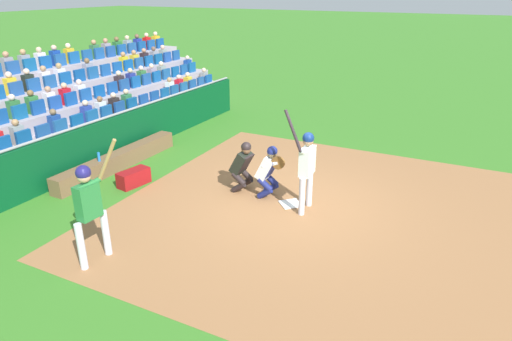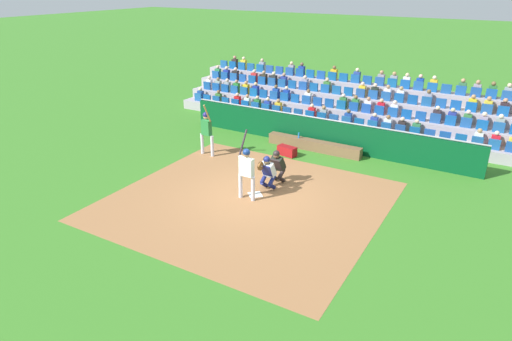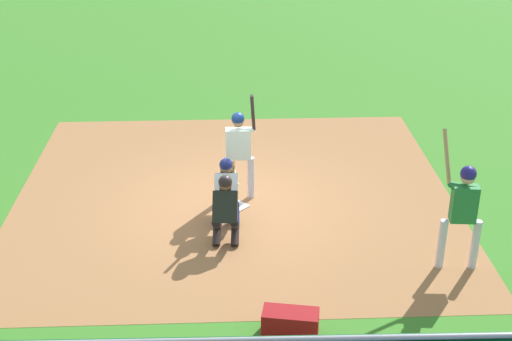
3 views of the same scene
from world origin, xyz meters
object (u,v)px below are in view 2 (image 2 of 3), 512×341
(water_bottle_on_bench, at_px, (299,135))
(batter_at_plate, at_px, (246,168))
(equipment_duffel_bag, at_px, (287,151))
(catcher_crouching, at_px, (267,170))
(dugout_bench, at_px, (314,145))
(on_deck_batter, at_px, (207,128))
(home_plate_marker, at_px, (255,195))
(home_plate_umpire, at_px, (278,165))

(water_bottle_on_bench, bearing_deg, batter_at_plate, 97.58)
(batter_at_plate, distance_m, equipment_duffel_bag, 4.37)
(catcher_crouching, relative_size, water_bottle_on_bench, 5.48)
(batter_at_plate, xyz_separation_m, dugout_bench, (0.01, -5.35, -0.89))
(on_deck_batter, bearing_deg, equipment_duffel_bag, -149.50)
(home_plate_marker, relative_size, home_plate_umpire, 0.35)
(home_plate_umpire, relative_size, equipment_duffel_bag, 1.59)
(on_deck_batter, bearing_deg, home_plate_marker, 149.13)
(batter_at_plate, xyz_separation_m, catcher_crouching, (-0.23, -0.98, -0.40))
(water_bottle_on_bench, bearing_deg, equipment_duffel_bag, 90.43)
(batter_at_plate, relative_size, dugout_bench, 0.54)
(water_bottle_on_bench, height_order, on_deck_batter, on_deck_batter)
(batter_at_plate, xyz_separation_m, water_bottle_on_bench, (0.71, -5.30, -0.55))
(home_plate_marker, relative_size, batter_at_plate, 0.19)
(home_plate_umpire, bearing_deg, on_deck_batter, -13.14)
(catcher_crouching, xyz_separation_m, on_deck_batter, (3.76, -1.57, 0.44))
(home_plate_marker, height_order, batter_at_plate, batter_at_plate)
(catcher_crouching, bearing_deg, water_bottle_on_bench, -77.85)
(equipment_duffel_bag, bearing_deg, on_deck_batter, 40.08)
(home_plate_marker, bearing_deg, water_bottle_on_bench, -80.65)
(home_plate_umpire, bearing_deg, equipment_duffel_bag, -69.74)
(home_plate_umpire, distance_m, water_bottle_on_bench, 3.76)
(dugout_bench, bearing_deg, on_deck_batter, 38.48)
(home_plate_marker, bearing_deg, dugout_bench, -88.65)
(on_deck_batter, bearing_deg, batter_at_plate, 144.17)
(dugout_bench, xyz_separation_m, water_bottle_on_bench, (0.69, 0.04, 0.34))
(batter_at_plate, bearing_deg, home_plate_marker, -105.64)
(home_plate_marker, xyz_separation_m, equipment_duffel_bag, (0.80, -3.84, 0.18))
(home_plate_marker, bearing_deg, on_deck_batter, -30.87)
(dugout_bench, bearing_deg, catcher_crouching, 93.10)
(dugout_bench, bearing_deg, batter_at_plate, 90.13)
(dugout_bench, relative_size, equipment_duffel_bag, 5.23)
(equipment_duffel_bag, bearing_deg, batter_at_plate, 108.97)
(catcher_crouching, height_order, dugout_bench, catcher_crouching)
(equipment_duffel_bag, bearing_deg, catcher_crouching, 115.46)
(home_plate_marker, distance_m, batter_at_plate, 1.16)
(dugout_bench, height_order, on_deck_batter, on_deck_batter)
(batter_at_plate, height_order, water_bottle_on_bench, batter_at_plate)
(home_plate_marker, xyz_separation_m, dugout_bench, (0.12, -4.97, 0.20))
(batter_at_plate, bearing_deg, on_deck_batter, -35.83)
(home_plate_marker, height_order, dugout_bench, dugout_bench)
(home_plate_marker, xyz_separation_m, batter_at_plate, (0.11, 0.38, 1.09))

